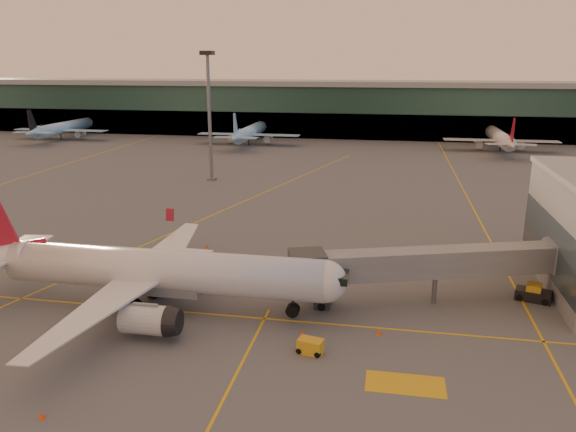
% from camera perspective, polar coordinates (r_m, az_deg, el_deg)
% --- Properties ---
extents(ground, '(600.00, 600.00, 0.00)m').
position_cam_1_polar(ground, '(51.30, -9.25, -12.21)').
color(ground, '#4C4F54').
rests_on(ground, ground).
extents(taxi_markings, '(100.12, 173.00, 0.01)m').
position_cam_1_polar(taxi_markings, '(93.22, -4.41, 0.72)').
color(taxi_markings, gold).
rests_on(taxi_markings, ground).
extents(terminal, '(400.00, 20.00, 17.60)m').
position_cam_1_polar(terminal, '(185.68, 5.58, 10.79)').
color(terminal, '#19382D').
rests_on(terminal, ground).
extents(mast_west_near, '(2.40, 2.40, 25.60)m').
position_cam_1_polar(mast_west_near, '(114.77, -8.02, 10.92)').
color(mast_west_near, slate).
rests_on(mast_west_near, ground).
extents(distant_aircraft_row, '(290.00, 34.00, 13.00)m').
position_cam_1_polar(distant_aircraft_row, '(166.50, -2.51, 7.28)').
color(distant_aircraft_row, '#95CDF9').
rests_on(distant_aircraft_row, ground).
extents(main_airplane, '(39.08, 35.08, 11.83)m').
position_cam_1_polar(main_airplane, '(56.62, -13.74, -5.48)').
color(main_airplane, silver).
rests_on(main_airplane, ground).
extents(jet_bridge, '(29.73, 12.27, 5.86)m').
position_cam_1_polar(jet_bridge, '(58.60, 16.17, -4.68)').
color(jet_bridge, slate).
rests_on(jet_bridge, ground).
extents(catering_truck, '(5.11, 2.44, 3.91)m').
position_cam_1_polar(catering_truck, '(61.83, -10.00, -5.07)').
color(catering_truck, '#B31930').
rests_on(catering_truck, ground).
extents(gpu_cart, '(2.34, 1.70, 1.24)m').
position_cam_1_polar(gpu_cart, '(48.24, 2.29, -13.10)').
color(gpu_cart, gold).
rests_on(gpu_cart, ground).
extents(pushback_tug, '(3.79, 2.74, 1.75)m').
position_cam_1_polar(pushback_tug, '(63.05, 23.66, -7.25)').
color(pushback_tug, black).
rests_on(pushback_tug, ground).
extents(cone_nose, '(0.47, 0.47, 0.59)m').
position_cam_1_polar(cone_nose, '(51.82, 9.22, -11.56)').
color(cone_nose, '#FF460D').
rests_on(cone_nose, ground).
extents(cone_wing_right, '(0.43, 0.43, 0.54)m').
position_cam_1_polar(cone_wing_right, '(44.07, -23.73, -18.06)').
color(cone_wing_right, '#FF460D').
rests_on(cone_wing_right, ground).
extents(cone_wing_left, '(0.40, 0.40, 0.51)m').
position_cam_1_polar(cone_wing_left, '(74.48, -8.25, -3.02)').
color(cone_wing_left, '#FF460D').
rests_on(cone_wing_left, ground).
extents(cone_fwd, '(0.47, 0.47, 0.60)m').
position_cam_1_polar(cone_fwd, '(50.97, 1.54, -11.83)').
color(cone_fwd, '#FF460D').
rests_on(cone_fwd, ground).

